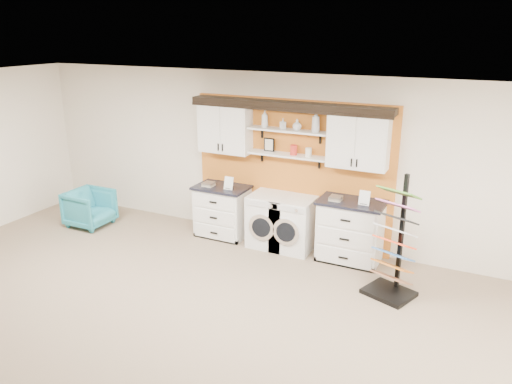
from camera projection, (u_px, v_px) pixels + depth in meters
The scene contains 22 objects.
floor at pixel (145, 377), 5.20m from camera, with size 10.00×10.00×0.00m, color #8F7560.
ceiling at pixel (122, 109), 4.32m from camera, with size 10.00×10.00×0.00m, color white.
wall_back at pixel (292, 160), 8.17m from camera, with size 10.00×10.00×0.00m, color silver.
accent_panel at pixel (291, 172), 8.20m from camera, with size 3.40×0.07×2.40m, color #C76D22.
upper_cabinet_left at pixel (225, 128), 8.31m from camera, with size 0.90×0.35×0.84m.
upper_cabinet_right at pixel (359, 140), 7.37m from camera, with size 0.90×0.35×0.84m.
shelf_lower at pixel (288, 155), 7.96m from camera, with size 1.32×0.28×0.03m, color white.
shelf_upper at pixel (288, 130), 7.83m from camera, with size 1.32×0.28×0.03m, color white.
crown_molding at pixel (289, 105), 7.72m from camera, with size 3.30×0.41×0.13m.
picture_frame at pixel (269, 145), 8.11m from camera, with size 0.18×0.02×0.22m.
canister_red at pixel (294, 150), 7.89m from camera, with size 0.11×0.11×0.16m, color red.
canister_cream at pixel (309, 152), 7.79m from camera, with size 0.10×0.10×0.14m, color silver.
base_cabinet_left at pixel (223, 211), 8.63m from camera, with size 0.91×0.66×0.90m.
base_cabinet_right at pixel (350, 231), 7.68m from camera, with size 1.00×0.66×0.98m.
washer at pixel (270, 220), 8.26m from camera, with size 0.63×0.71×0.88m.
dryer at pixel (294, 224), 8.08m from camera, with size 0.63×0.71×0.88m.
sample_rack at pixel (393, 259), 6.66m from camera, with size 0.75×0.69×1.68m.
armchair at pixel (90, 208), 9.10m from camera, with size 0.71×0.73×0.67m, color teal.
soap_bottle_a at pixel (265, 119), 7.95m from camera, with size 0.11×0.11×0.28m, color silver.
soap_bottle_b at pixel (283, 124), 7.84m from camera, with size 0.08×0.08×0.17m, color silver.
soap_bottle_c at pixel (297, 125), 7.74m from camera, with size 0.14×0.14×0.18m, color silver.
soap_bottle_d at pixel (316, 121), 7.59m from camera, with size 0.13×0.13×0.33m, color silver.
Camera 1 is at (2.94, -3.38, 3.47)m, focal length 35.00 mm.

